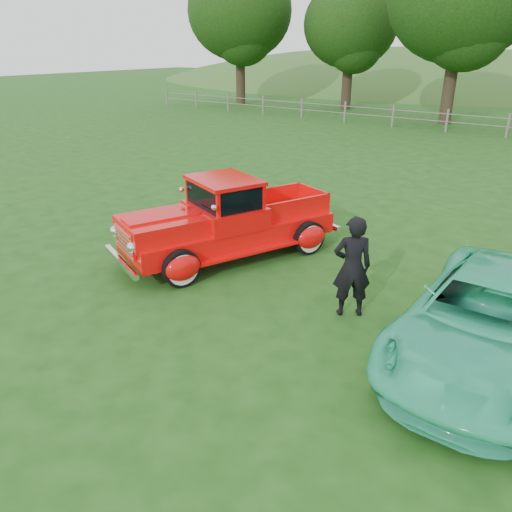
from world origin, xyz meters
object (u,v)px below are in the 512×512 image
Objects in this scene: tree_far_west at (240,12)px; man at (352,267)px; tree_mid_west at (351,24)px; red_pickup at (228,222)px; teal_sedan at (490,321)px.

tree_far_west reaches higher than man.
red_pickup is (10.33, -25.92, -4.75)m from tree_mid_west.
man is (21.68, -24.70, -5.58)m from tree_far_west.
tree_far_west is 5.49× the size of man.
tree_far_west is 34.93m from teal_sedan.
teal_sedan is at bearing 13.19° from red_pickup.
red_pickup is at bearing -52.55° from tree_far_west.
man is (-2.26, 0.06, 0.23)m from teal_sedan.
tree_mid_west reaches higher than teal_sedan.
tree_far_west is at bearing -86.67° from man.
tree_mid_west is at bearing 14.04° from tree_far_west.
man reaches higher than teal_sedan.
red_pickup is (18.33, -23.92, -5.69)m from tree_far_west.
teal_sedan is 2.66× the size of man.
tree_far_west is 30.67m from red_pickup.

